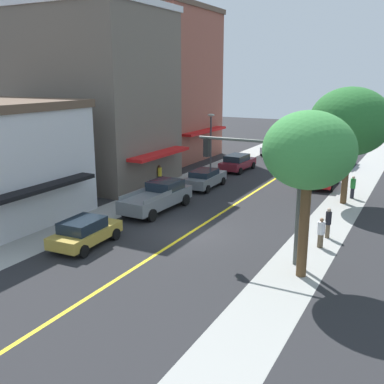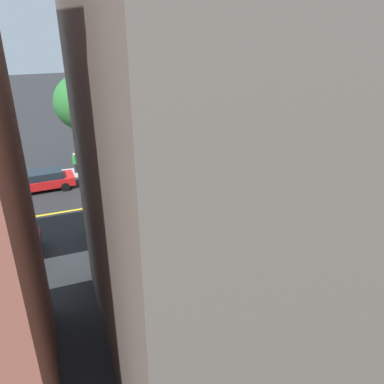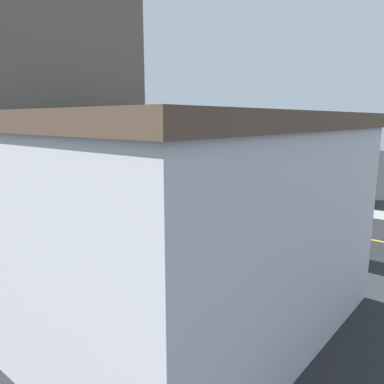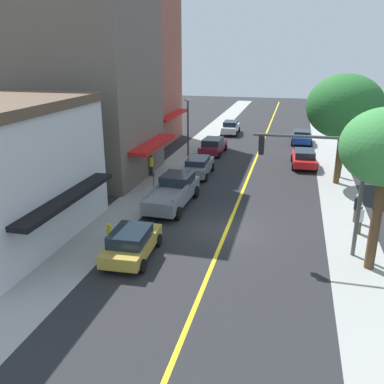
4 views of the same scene
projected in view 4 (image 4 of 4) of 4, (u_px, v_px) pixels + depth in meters
name	position (u px, v px, depth m)	size (l,w,h in m)	color
ground_plane	(226.00, 231.00, 23.21)	(140.00, 140.00, 0.00)	#262628
sidewalk_left	(116.00, 219.00, 24.73)	(2.74, 126.00, 0.01)	#9E9E99
sidewalk_right	(353.00, 243.00, 21.68)	(2.74, 126.00, 0.01)	#9E9E99
road_centerline_stripe	(226.00, 231.00, 23.21)	(0.20, 126.00, 0.00)	yellow
brick_apartment_block	(71.00, 84.00, 31.85)	(13.33, 9.71, 14.29)	#665B51
tan_rowhouse	(130.00, 68.00, 42.68)	(9.41, 11.13, 15.63)	#935142
street_tree_left_near	(345.00, 107.00, 29.70)	(5.45, 5.45, 8.07)	brown
fire_hydrant	(109.00, 230.00, 22.34)	(0.44, 0.24, 0.78)	yellow
parking_meter	(153.00, 179.00, 29.45)	(0.12, 0.18, 1.37)	#4C4C51
traffic_light_mast	(327.00, 171.00, 19.48)	(5.24, 0.32, 6.19)	#474C47
street_lamp	(188.00, 120.00, 38.46)	(0.70, 0.36, 5.38)	#38383D
red_sedan_right_curb	(304.00, 158.00, 35.77)	(2.25, 4.65, 1.47)	red
white_sedan_left_curb	(231.00, 127.00, 49.69)	(2.06, 4.48, 1.57)	silver
maroon_sedan_left_curb	(213.00, 146.00, 40.18)	(2.23, 4.73, 1.54)	maroon
grey_sedan_left_curb	(198.00, 166.00, 33.22)	(2.13, 4.70, 1.49)	slate
gold_sedan_left_curb	(132.00, 243.00, 20.00)	(2.26, 4.25, 1.50)	#B29338
blue_sedan_right_curb	(302.00, 137.00, 44.59)	(2.15, 4.37, 1.46)	#1E429E
grey_pickup_truck	(173.00, 192.00, 26.72)	(2.46, 6.07, 1.86)	slate
pedestrian_yellow_shirt	(151.00, 165.00, 33.13)	(0.34, 0.34, 1.70)	black
pedestrian_black_shirt	(357.00, 207.00, 24.08)	(0.32, 0.32, 1.73)	brown
pedestrian_green_shirt	(340.00, 166.00, 32.72)	(0.37, 0.37, 1.68)	black
pedestrian_white_shirt	(359.00, 219.00, 22.62)	(0.39, 0.39, 1.62)	brown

